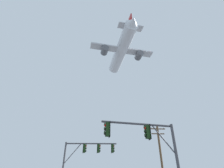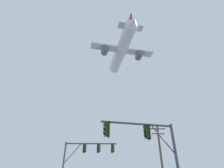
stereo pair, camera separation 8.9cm
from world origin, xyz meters
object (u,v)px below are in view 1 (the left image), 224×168
object	(u,v)px
signal_pole_far	(85,156)
airplane	(121,50)
utility_pole	(161,160)
signal_pole_near	(150,144)

from	to	relation	value
signal_pole_far	airplane	distance (m)	36.90
utility_pole	signal_pole_near	bearing A→B (deg)	-110.72
utility_pole	airplane	size ratio (longest dim) A/B	0.43
signal_pole_near	signal_pole_far	distance (m)	10.39
signal_pole_near	airplane	xyz separation A→B (m)	(2.01, 27.10, 32.06)
signal_pole_far	airplane	world-z (taller)	airplane
signal_pole_near	signal_pole_far	size ratio (longest dim) A/B	0.91
signal_pole_far	utility_pole	bearing A→B (deg)	19.92
airplane	signal_pole_far	bearing A→B (deg)	-111.23
utility_pole	signal_pole_far	bearing A→B (deg)	-160.08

